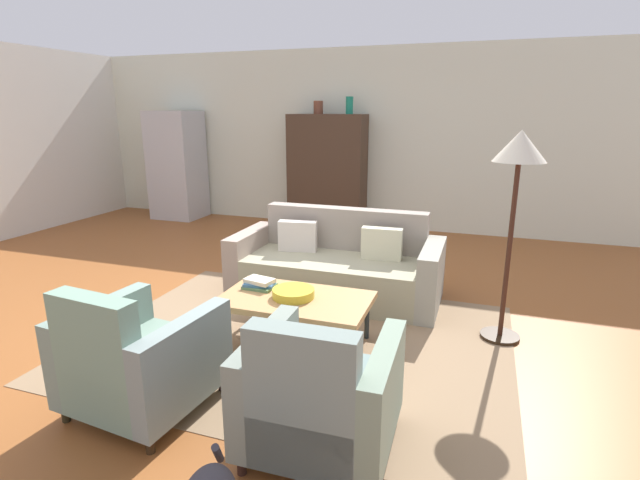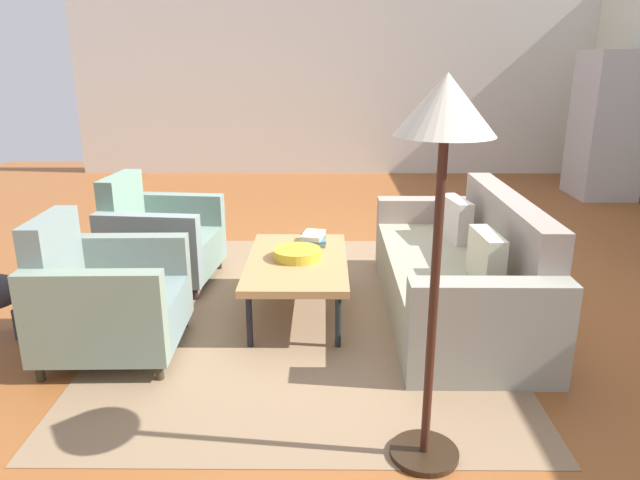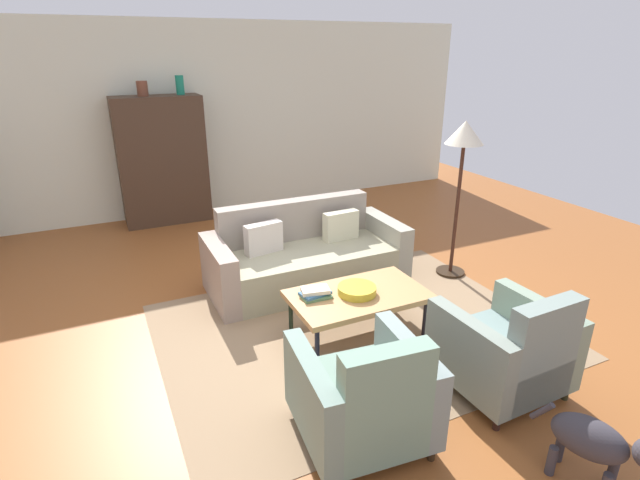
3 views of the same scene
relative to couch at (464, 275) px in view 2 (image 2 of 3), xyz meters
name	(u,v)px [view 2 (image 2 of 3)]	position (x,y,z in m)	size (l,w,h in m)	color
ground_plane	(341,283)	(-0.57, -0.86, -0.29)	(11.44, 11.44, 0.00)	brown
wall_left	(334,82)	(-5.34, -0.86, 1.11)	(0.12, 7.89, 2.80)	silver
area_rug	(305,312)	(0.00, -1.14, -0.28)	(3.40, 2.60, 0.01)	#8B6F51
couch	(464,275)	(0.00, 0.00, 0.00)	(2.10, 0.90, 0.86)	gray
coffee_table	(297,264)	(0.00, -1.19, 0.09)	(1.20, 0.70, 0.41)	black
armchair_left	(157,241)	(-0.61, -2.35, 0.06)	(0.87, 0.87, 0.88)	black
armchair_right	(103,301)	(0.60, -2.35, 0.06)	(0.82, 0.82, 0.88)	#29281F
fruit_bowl	(297,254)	(-0.02, -1.19, 0.16)	(0.34, 0.34, 0.07)	gold
book_stack	(313,238)	(-0.37, -1.08, 0.16)	(0.28, 0.20, 0.08)	#547C53
refrigerator	(607,125)	(-3.75, 2.64, 0.64)	(0.80, 0.73, 1.85)	#B7BABF
floor_lamp	(444,145)	(1.60, -0.53, 1.16)	(0.40, 0.40, 1.72)	black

